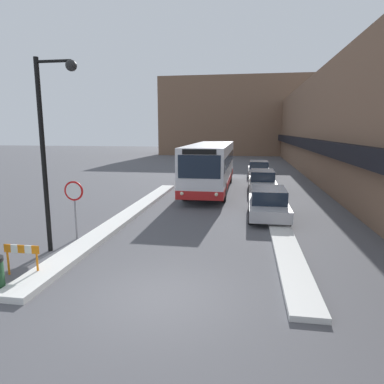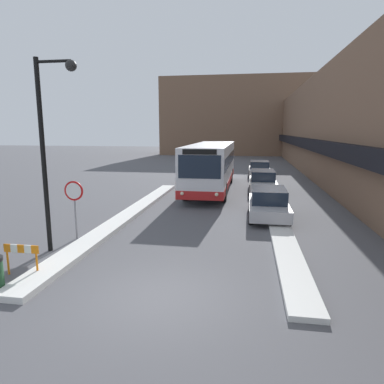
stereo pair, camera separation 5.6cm
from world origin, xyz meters
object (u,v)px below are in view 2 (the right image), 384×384
(construction_barricade, at_px, (22,254))
(stop_sign, at_px, (74,197))
(parked_car_middle, at_px, (263,181))
(parked_car_front, at_px, (268,203))
(city_bus, at_px, (211,165))
(parked_car_back, at_px, (259,169))
(street_lamp, at_px, (49,136))

(construction_barricade, bearing_deg, stop_sign, 92.31)
(construction_barricade, bearing_deg, parked_car_middle, 64.30)
(parked_car_front, height_order, parked_car_middle, parked_car_middle)
(city_bus, relative_size, construction_barricade, 10.99)
(parked_car_back, xyz_separation_m, street_lamp, (-7.58, -21.36, 3.32))
(city_bus, distance_m, parked_car_middle, 3.73)
(stop_sign, bearing_deg, parked_car_back, 69.18)
(city_bus, height_order, street_lamp, street_lamp)
(city_bus, distance_m, street_lamp, 14.01)
(parked_car_middle, relative_size, parked_car_back, 1.07)
(parked_car_back, height_order, street_lamp, street_lamp)
(parked_car_front, xyz_separation_m, parked_car_back, (0.00, 15.28, -0.01))
(parked_car_front, relative_size, street_lamp, 0.68)
(stop_sign, relative_size, street_lamp, 0.35)
(stop_sign, bearing_deg, city_bus, 71.24)
(parked_car_middle, xyz_separation_m, street_lamp, (-7.58, -13.42, 3.29))
(city_bus, height_order, stop_sign, city_bus)
(parked_car_back, relative_size, stop_sign, 1.88)
(stop_sign, bearing_deg, construction_barricade, -87.69)
(parked_car_back, height_order, stop_sign, stop_sign)
(construction_barricade, bearing_deg, city_bus, 75.77)
(stop_sign, relative_size, construction_barricade, 2.09)
(parked_car_middle, relative_size, construction_barricade, 4.21)
(city_bus, bearing_deg, street_lamp, -106.85)
(parked_car_back, distance_m, stop_sign, 21.38)
(parked_car_middle, relative_size, street_lamp, 0.71)
(street_lamp, xyz_separation_m, construction_barricade, (0.13, -2.07, -3.36))
(city_bus, height_order, parked_car_middle, city_bus)
(parked_car_middle, distance_m, stop_sign, 14.26)
(parked_car_back, distance_m, construction_barricade, 24.59)
(parked_car_back, xyz_separation_m, construction_barricade, (-7.45, -23.43, -0.04))
(city_bus, xyz_separation_m, parked_car_back, (3.57, 8.13, -1.08))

